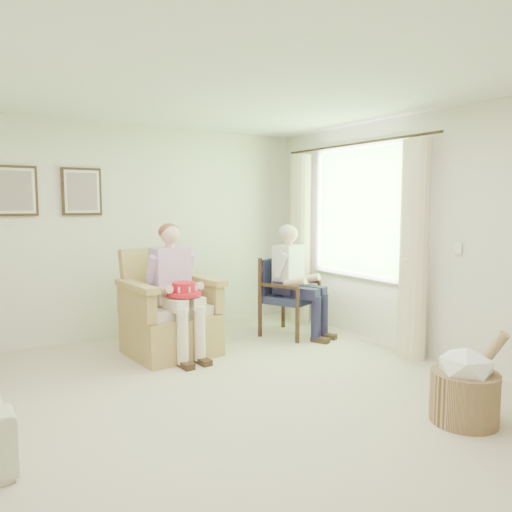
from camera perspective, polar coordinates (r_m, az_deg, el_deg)
name	(u,v)px	position (r m, az deg, el deg)	size (l,w,h in m)	color
floor	(232,413)	(4.12, -2.77, -17.47)	(5.50, 5.50, 0.00)	beige
back_wall	(120,232)	(6.33, -15.24, 2.70)	(5.00, 0.04, 2.60)	silver
right_wall	(443,237)	(5.47, 20.56, 2.05)	(0.04, 5.50, 2.60)	silver
ceiling	(230,72)	(3.90, -2.98, 20.22)	(5.00, 5.50, 0.02)	white
window	(358,208)	(6.24, 11.60, 5.36)	(0.13, 2.50, 1.63)	#2D6B23
curtain_left	(414,251)	(5.49, 17.60, 0.59)	(0.34, 0.34, 2.30)	beige
curtain_right	(300,239)	(6.91, 5.08, 1.90)	(0.34, 0.34, 2.30)	beige
framed_print_left	(15,191)	(6.05, -25.79, 6.72)	(0.45, 0.05, 0.55)	#382114
framed_print_right	(82,192)	(6.17, -19.28, 6.96)	(0.45, 0.05, 0.55)	#382114
wicker_armchair	(170,321)	(5.59, -9.86, -7.28)	(0.90, 0.89, 1.15)	tan
wood_armchair	(286,293)	(6.32, 3.46, -4.22)	(0.62, 0.58, 0.95)	black
person_wicker	(174,280)	(5.36, -9.33, -2.75)	(0.40, 0.63, 1.40)	beige
person_dark	(294,273)	(6.15, 4.33, -1.94)	(0.40, 0.62, 1.36)	#1B1836
red_hat	(184,290)	(5.20, -8.24, -3.90)	(0.35, 0.35, 0.14)	red
hatbox	(465,385)	(4.17, 22.80, -13.47)	(0.56, 0.56, 0.73)	tan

